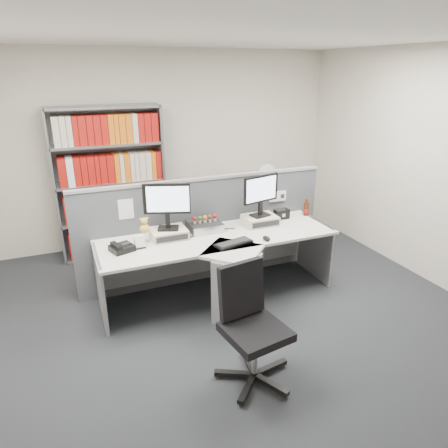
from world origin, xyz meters
name	(u,v)px	position (x,y,z in m)	size (l,w,h in m)	color
ground	(249,334)	(0.00, 0.00, 0.00)	(5.50, 5.50, 0.00)	#2B2D32
room_shell	(254,151)	(0.00, 0.00, 1.79)	(5.04, 5.54, 2.72)	beige
partition	(205,229)	(0.00, 1.25, 0.65)	(3.00, 0.08, 1.27)	#4C4F56
desk	(226,266)	(0.00, 0.60, 0.46)	(2.60, 1.20, 0.72)	silver
monitor_riser_left	(169,233)	(-0.51, 0.98, 0.77)	(0.38, 0.31, 0.10)	beige
monitor_riser_right	(260,220)	(0.59, 0.98, 0.77)	(0.38, 0.31, 0.10)	beige
monitor_left	(167,202)	(-0.51, 0.98, 1.12)	(0.47, 0.22, 0.50)	black
monitor_right	(261,192)	(0.59, 0.98, 1.11)	(0.47, 0.20, 0.48)	black
desktop_pc	(205,226)	(-0.07, 1.05, 0.77)	(0.36, 0.32, 0.09)	black
figurines	(205,218)	(-0.07, 1.03, 0.87)	(0.29, 0.05, 0.09)	beige
keyboard	(233,243)	(0.06, 0.55, 0.73)	(0.43, 0.24, 0.03)	black
mouse	(266,238)	(0.43, 0.52, 0.74)	(0.07, 0.11, 0.04)	black
desk_phone	(121,248)	(-1.03, 0.82, 0.75)	(0.26, 0.25, 0.09)	black
desk_calendar	(140,243)	(-0.85, 0.82, 0.78)	(0.11, 0.08, 0.13)	black
plush_toy	(144,227)	(-0.77, 0.96, 0.89)	(0.10, 0.10, 0.17)	gold
speaker	(282,214)	(0.92, 1.04, 0.78)	(0.18, 0.10, 0.12)	black
cola_bottle	(306,209)	(1.26, 1.03, 0.80)	(0.07, 0.07, 0.22)	#3F190A
shelving_unit	(111,185)	(-0.90, 2.44, 0.98)	(1.41, 0.40, 2.00)	gray
filing_cabinet	(264,219)	(1.20, 1.99, 0.35)	(0.45, 0.61, 0.70)	gray
desk_fan	(266,177)	(1.20, 1.99, 0.99)	(0.28, 0.17, 0.47)	white
office_chair	(250,322)	(-0.25, -0.50, 0.52)	(0.64, 0.64, 0.97)	silver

